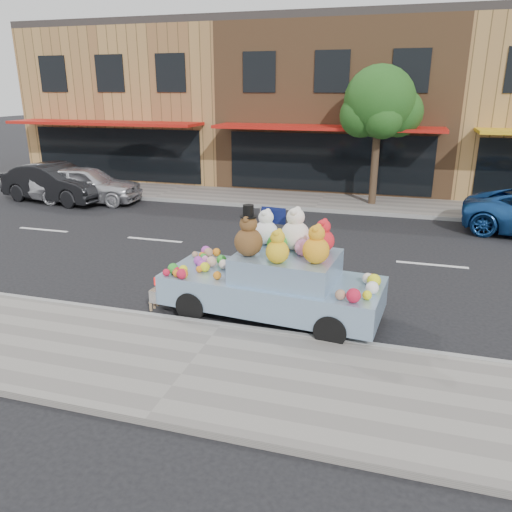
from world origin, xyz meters
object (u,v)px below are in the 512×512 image
(car_silver, at_px, (87,184))
(art_car, at_px, (274,278))
(street_tree, at_px, (380,108))
(car_dark, at_px, (56,183))

(car_silver, distance_m, art_car, 12.72)
(street_tree, bearing_deg, car_silver, -166.81)
(car_silver, distance_m, car_dark, 1.31)
(street_tree, height_order, art_car, street_tree)
(car_silver, bearing_deg, street_tree, -84.09)
(art_car, bearing_deg, car_silver, 145.71)
(street_tree, relative_size, car_silver, 1.21)
(street_tree, height_order, car_dark, street_tree)
(car_silver, height_order, art_car, art_car)
(art_car, bearing_deg, car_dark, 149.74)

